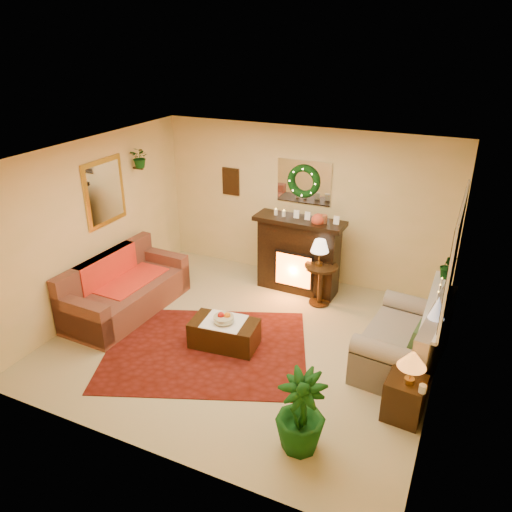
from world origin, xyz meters
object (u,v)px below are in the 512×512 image
at_px(fireplace, 298,259).
at_px(end_table_square, 404,397).
at_px(coffee_table, 224,332).
at_px(sofa, 126,286).
at_px(side_table_round, 320,285).
at_px(loveseat, 403,336).

xyz_separation_m(fireplace, end_table_square, (2.13, -2.35, -0.28)).
bearing_deg(fireplace, end_table_square, -46.16).
xyz_separation_m(fireplace, coffee_table, (-0.34, -1.96, -0.34)).
xyz_separation_m(sofa, end_table_square, (4.25, -0.60, -0.16)).
relative_size(side_table_round, end_table_square, 1.33).
height_order(sofa, fireplace, fireplace).
xyz_separation_m(side_table_round, coffee_table, (-0.82, -1.66, -0.12)).
relative_size(fireplace, loveseat, 0.84).
bearing_deg(fireplace, loveseat, -33.38).
distance_m(loveseat, side_table_round, 1.79).
height_order(sofa, end_table_square, sofa).
height_order(sofa, loveseat, sofa).
height_order(sofa, coffee_table, sofa).
xyz_separation_m(fireplace, side_table_round, (0.48, -0.31, -0.23)).
distance_m(end_table_square, coffee_table, 2.49).
bearing_deg(sofa, loveseat, 7.91).
relative_size(sofa, fireplace, 1.58).
bearing_deg(end_table_square, fireplace, 132.14).
bearing_deg(sofa, coffee_table, -4.37).
bearing_deg(fireplace, sofa, -138.76).
relative_size(fireplace, side_table_round, 1.93).
distance_m(sofa, loveseat, 4.07).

